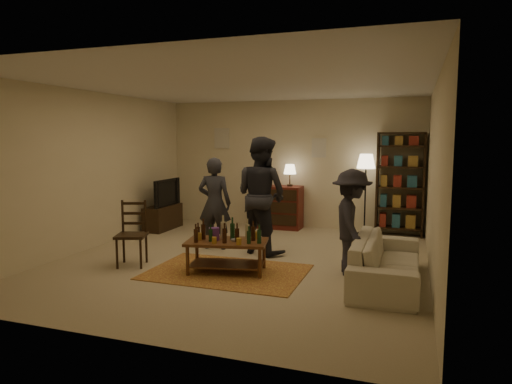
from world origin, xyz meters
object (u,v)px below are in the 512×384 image
at_px(tv_stand, 163,211).
at_px(dining_chair, 132,231).
at_px(dresser, 278,206).
at_px(person_by_sofa, 352,222).
at_px(person_left, 215,203).
at_px(person_right, 261,195).
at_px(bookshelf, 400,183).
at_px(coffee_table, 227,244).
at_px(sofa, 387,261).
at_px(floor_lamp, 366,167).

bearing_deg(tv_stand, dining_chair, -68.85).
bearing_deg(dresser, dining_chair, -110.36).
height_order(tv_stand, person_by_sofa, person_by_sofa).
height_order(person_left, person_right, person_right).
bearing_deg(person_left, bookshelf, -151.73).
height_order(dining_chair, bookshelf, bookshelf).
height_order(coffee_table, dresser, dresser).
relative_size(bookshelf, person_by_sofa, 1.36).
bearing_deg(person_left, dining_chair, 53.48).
relative_size(tv_stand, sofa, 0.51).
height_order(bookshelf, floor_lamp, bookshelf).
bearing_deg(sofa, dresser, 37.54).
xyz_separation_m(bookshelf, person_by_sofa, (-0.55, -2.91, -0.29)).
bearing_deg(floor_lamp, sofa, -78.94).
relative_size(dining_chair, bookshelf, 0.49).
bearing_deg(person_left, coffee_table, 113.15).
bearing_deg(dresser, tv_stand, -157.93).
bearing_deg(dresser, person_right, -81.50).
bearing_deg(person_right, person_by_sofa, 177.15).
bearing_deg(person_right, person_left, 21.86).
xyz_separation_m(bookshelf, sofa, (-0.05, -3.18, -0.73)).
distance_m(person_right, person_by_sofa, 1.76).
distance_m(person_left, person_right, 0.86).
xyz_separation_m(dining_chair, bookshelf, (3.71, 3.50, 0.51)).
distance_m(dresser, floor_lamp, 2.00).
relative_size(coffee_table, person_right, 0.64).
relative_size(tv_stand, floor_lamp, 0.66).
height_order(bookshelf, person_left, bookshelf).
xyz_separation_m(floor_lamp, person_left, (-2.33, -2.03, -0.56)).
distance_m(dresser, person_by_sofa, 3.43).
xyz_separation_m(dining_chair, person_by_sofa, (3.17, 0.59, 0.22)).
bearing_deg(person_by_sofa, person_right, 49.74).
bearing_deg(sofa, tv_stand, 64.66).
distance_m(coffee_table, person_right, 1.37).
bearing_deg(dining_chair, sofa, -14.17).
distance_m(bookshelf, person_by_sofa, 2.98).
height_order(floor_lamp, person_left, floor_lamp).
distance_m(dining_chair, dresser, 3.67).
xyz_separation_m(dining_chair, person_left, (0.74, 1.35, 0.27)).
distance_m(coffee_table, person_by_sofa, 1.78).
bearing_deg(dresser, floor_lamp, -2.02).
bearing_deg(sofa, bookshelf, -0.82).
distance_m(person_left, person_by_sofa, 2.54).
bearing_deg(coffee_table, person_by_sofa, 16.75).
height_order(floor_lamp, person_right, person_right).
relative_size(floor_lamp, person_by_sofa, 1.08).
xyz_separation_m(dresser, floor_lamp, (1.80, -0.06, 0.87)).
height_order(coffee_table, person_by_sofa, person_by_sofa).
relative_size(bookshelf, floor_lamp, 1.26).
height_order(person_left, person_by_sofa, person_left).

